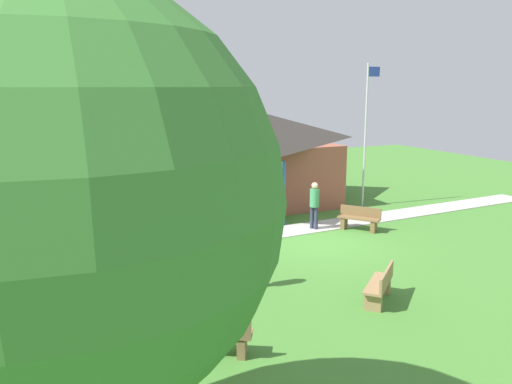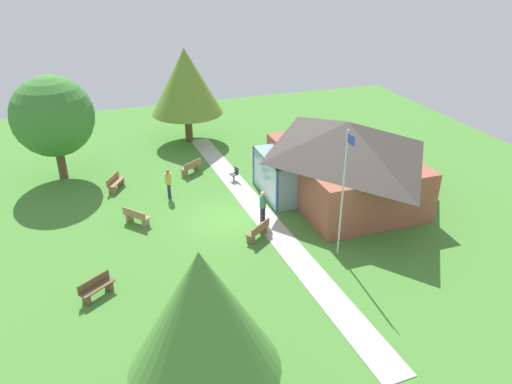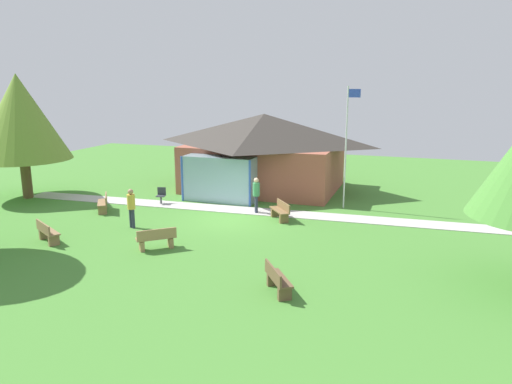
{
  "view_description": "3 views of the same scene",
  "coord_description": "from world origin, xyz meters",
  "px_view_note": "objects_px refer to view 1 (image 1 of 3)",
  "views": [
    {
      "loc": [
        -8.76,
        -14.07,
        5.12
      ],
      "look_at": [
        -0.96,
        2.65,
        1.31
      ],
      "focal_mm": 36.14,
      "sensor_mm": 36.0,
      "label": 1
    },
    {
      "loc": [
        21.75,
        -6.13,
        12.82
      ],
      "look_at": [
        0.01,
        1.31,
        1.37
      ],
      "focal_mm": 34.77,
      "sensor_mm": 36.0,
      "label": 2
    },
    {
      "loc": [
        8.17,
        -20.17,
        6.3
      ],
      "look_at": [
        0.79,
        1.36,
        1.05
      ],
      "focal_mm": 34.06,
      "sensor_mm": 36.0,
      "label": 3
    }
  ],
  "objects_px": {
    "tree_lawn_corner": "(64,202)",
    "visitor_on_path": "(314,202)",
    "bench_mid_left": "(125,266)",
    "flagpole": "(366,129)",
    "bench_front_center": "(380,286)",
    "bench_front_left": "(213,336)",
    "visitor_strolling_lawn": "(252,250)",
    "patio_chair_west": "(172,235)",
    "bench_rear_near_path": "(359,219)",
    "pavilion": "(225,152)"
  },
  "relations": [
    {
      "from": "patio_chair_west",
      "to": "bench_rear_near_path",
      "type": "bearing_deg",
      "value": 158.87
    },
    {
      "from": "bench_rear_near_path",
      "to": "bench_mid_left",
      "type": "height_order",
      "value": "same"
    },
    {
      "from": "bench_rear_near_path",
      "to": "visitor_on_path",
      "type": "xyz_separation_m",
      "value": [
        -1.44,
        0.75,
        0.62
      ]
    },
    {
      "from": "bench_rear_near_path",
      "to": "patio_chair_west",
      "type": "relative_size",
      "value": 1.69
    },
    {
      "from": "flagpole",
      "to": "patio_chair_west",
      "type": "distance_m",
      "value": 9.88
    },
    {
      "from": "bench_rear_near_path",
      "to": "visitor_on_path",
      "type": "height_order",
      "value": "visitor_on_path"
    },
    {
      "from": "bench_front_left",
      "to": "tree_lawn_corner",
      "type": "height_order",
      "value": "tree_lawn_corner"
    },
    {
      "from": "flagpole",
      "to": "visitor_strolling_lawn",
      "type": "relative_size",
      "value": 3.48
    },
    {
      "from": "pavilion",
      "to": "bench_rear_near_path",
      "type": "relative_size",
      "value": 6.51
    },
    {
      "from": "bench_front_left",
      "to": "tree_lawn_corner",
      "type": "distance_m",
      "value": 5.3
    },
    {
      "from": "pavilion",
      "to": "bench_front_center",
      "type": "bearing_deg",
      "value": -92.64
    },
    {
      "from": "bench_front_left",
      "to": "flagpole",
      "type": "bearing_deg",
      "value": 72.0
    },
    {
      "from": "visitor_strolling_lawn",
      "to": "tree_lawn_corner",
      "type": "xyz_separation_m",
      "value": [
        -4.8,
        -5.7,
        2.88
      ]
    },
    {
      "from": "bench_front_center",
      "to": "bench_front_left",
      "type": "height_order",
      "value": "same"
    },
    {
      "from": "bench_front_center",
      "to": "tree_lawn_corner",
      "type": "height_order",
      "value": "tree_lawn_corner"
    },
    {
      "from": "bench_front_left",
      "to": "visitor_on_path",
      "type": "xyz_separation_m",
      "value": [
        6.43,
        6.86,
        0.62
      ]
    },
    {
      "from": "pavilion",
      "to": "bench_mid_left",
      "type": "relative_size",
      "value": 6.4
    },
    {
      "from": "flagpole",
      "to": "bench_mid_left",
      "type": "xyz_separation_m",
      "value": [
        -11.09,
        -4.51,
        -2.92
      ]
    },
    {
      "from": "visitor_on_path",
      "to": "visitor_strolling_lawn",
      "type": "height_order",
      "value": "same"
    },
    {
      "from": "visitor_on_path",
      "to": "patio_chair_west",
      "type": "bearing_deg",
      "value": 64.45
    },
    {
      "from": "bench_mid_left",
      "to": "tree_lawn_corner",
      "type": "relative_size",
      "value": 0.24
    },
    {
      "from": "bench_mid_left",
      "to": "visitor_strolling_lawn",
      "type": "height_order",
      "value": "visitor_strolling_lawn"
    },
    {
      "from": "bench_front_center",
      "to": "patio_chair_west",
      "type": "relative_size",
      "value": 1.66
    },
    {
      "from": "bench_mid_left",
      "to": "visitor_on_path",
      "type": "bearing_deg",
      "value": -108.07
    },
    {
      "from": "flagpole",
      "to": "bench_front_center",
      "type": "xyz_separation_m",
      "value": [
        -5.81,
        -8.5,
        -2.92
      ]
    },
    {
      "from": "bench_front_center",
      "to": "patio_chair_west",
      "type": "bearing_deg",
      "value": 77.52
    },
    {
      "from": "bench_rear_near_path",
      "to": "bench_front_center",
      "type": "relative_size",
      "value": 1.02
    },
    {
      "from": "pavilion",
      "to": "bench_front_left",
      "type": "xyz_separation_m",
      "value": [
        -5.05,
        -12.01,
        -1.9
      ]
    },
    {
      "from": "bench_mid_left",
      "to": "visitor_strolling_lawn",
      "type": "distance_m",
      "value": 3.47
    },
    {
      "from": "tree_lawn_corner",
      "to": "patio_chair_west",
      "type": "bearing_deg",
      "value": 68.5
    },
    {
      "from": "pavilion",
      "to": "patio_chair_west",
      "type": "height_order",
      "value": "pavilion"
    },
    {
      "from": "bench_front_left",
      "to": "bench_mid_left",
      "type": "bearing_deg",
      "value": 129.56
    },
    {
      "from": "patio_chair_west",
      "to": "tree_lawn_corner",
      "type": "distance_m",
      "value": 11.13
    },
    {
      "from": "pavilion",
      "to": "bench_rear_near_path",
      "type": "xyz_separation_m",
      "value": [
        2.83,
        -5.91,
        -1.9
      ]
    },
    {
      "from": "patio_chair_west",
      "to": "tree_lawn_corner",
      "type": "bearing_deg",
      "value": 54.36
    },
    {
      "from": "pavilion",
      "to": "patio_chair_west",
      "type": "relative_size",
      "value": 11.03
    },
    {
      "from": "flagpole",
      "to": "visitor_on_path",
      "type": "distance_m",
      "value": 5.09
    },
    {
      "from": "visitor_on_path",
      "to": "visitor_strolling_lawn",
      "type": "bearing_deg",
      "value": 108.35
    },
    {
      "from": "bench_front_center",
      "to": "bench_rear_near_path",
      "type": "bearing_deg",
      "value": 17.57
    },
    {
      "from": "bench_mid_left",
      "to": "visitor_on_path",
      "type": "height_order",
      "value": "visitor_on_path"
    },
    {
      "from": "bench_front_left",
      "to": "patio_chair_west",
      "type": "bearing_deg",
      "value": 110.83
    },
    {
      "from": "flagpole",
      "to": "visitor_on_path",
      "type": "height_order",
      "value": "flagpole"
    },
    {
      "from": "bench_mid_left",
      "to": "bench_front_left",
      "type": "height_order",
      "value": "same"
    },
    {
      "from": "bench_rear_near_path",
      "to": "bench_front_left",
      "type": "distance_m",
      "value": 9.97
    },
    {
      "from": "pavilion",
      "to": "flagpole",
      "type": "bearing_deg",
      "value": -28.14
    },
    {
      "from": "bench_mid_left",
      "to": "flagpole",
      "type": "bearing_deg",
      "value": -102.85
    },
    {
      "from": "pavilion",
      "to": "visitor_on_path",
      "type": "height_order",
      "value": "pavilion"
    },
    {
      "from": "tree_lawn_corner",
      "to": "visitor_on_path",
      "type": "bearing_deg",
      "value": 46.89
    },
    {
      "from": "pavilion",
      "to": "visitor_on_path",
      "type": "distance_m",
      "value": 5.49
    },
    {
      "from": "flagpole",
      "to": "bench_front_left",
      "type": "bearing_deg",
      "value": -138.36
    }
  ]
}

